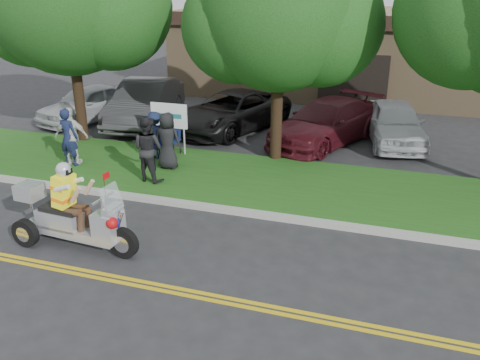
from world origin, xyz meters
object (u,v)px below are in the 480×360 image
(trike_scooter, at_px, (71,218))
(parked_car_far_right, at_px, (395,123))
(lawn_chair_a, at_px, (171,135))
(parked_car_far_left, at_px, (88,104))
(parked_car_right, at_px, (326,122))
(spectator_adult_left, at_px, (68,137))
(spectator_adult_mid, at_px, (148,149))
(spectator_adult_right, at_px, (72,136))
(parked_car_left, at_px, (145,103))
(parked_car_mid, at_px, (232,111))
(lawn_chair_b, at_px, (161,141))

(trike_scooter, distance_m, parked_car_far_right, 11.69)
(lawn_chair_a, xyz_separation_m, parked_car_far_right, (6.81, 3.76, 0.02))
(trike_scooter, bearing_deg, parked_car_far_left, 126.25)
(parked_car_right, bearing_deg, spectator_adult_left, -120.52)
(spectator_adult_mid, height_order, spectator_adult_right, spectator_adult_mid)
(parked_car_far_left, distance_m, parked_car_far_right, 11.95)
(parked_car_left, bearing_deg, parked_car_right, -11.60)
(spectator_adult_mid, distance_m, parked_car_right, 6.78)
(trike_scooter, bearing_deg, spectator_adult_left, 130.17)
(parked_car_mid, bearing_deg, spectator_adult_left, -101.86)
(parked_car_left, bearing_deg, trike_scooter, -80.63)
(parked_car_right, distance_m, parked_car_far_right, 2.39)
(parked_car_left, bearing_deg, spectator_adult_mid, -70.76)
(parked_car_far_left, relative_size, parked_car_mid, 0.81)
(spectator_adult_mid, height_order, parked_car_far_left, spectator_adult_mid)
(lawn_chair_b, relative_size, parked_car_far_right, 0.24)
(spectator_adult_mid, bearing_deg, lawn_chair_a, -68.54)
(parked_car_far_left, distance_m, parked_car_left, 2.46)
(spectator_adult_mid, relative_size, parked_car_left, 0.35)
(lawn_chair_a, distance_m, parked_car_far_left, 5.92)
(parked_car_right, relative_size, parked_car_far_right, 1.18)
(parked_car_far_left, height_order, parked_car_mid, parked_car_mid)
(lawn_chair_b, xyz_separation_m, parked_car_far_right, (6.87, 4.35, 0.04))
(trike_scooter, distance_m, parked_car_left, 9.98)
(lawn_chair_a, bearing_deg, spectator_adult_left, -141.74)
(lawn_chair_a, xyz_separation_m, spectator_adult_mid, (0.41, -2.31, 0.31))
(spectator_adult_mid, relative_size, parked_car_mid, 0.35)
(spectator_adult_right, xyz_separation_m, parked_car_mid, (3.27, 5.41, -0.26))
(lawn_chair_a, distance_m, parked_car_mid, 3.67)
(lawn_chair_b, relative_size, parked_car_mid, 0.20)
(spectator_adult_left, height_order, parked_car_far_left, spectator_adult_left)
(parked_car_far_left, xyz_separation_m, parked_car_left, (2.43, 0.36, 0.14))
(lawn_chair_a, relative_size, parked_car_right, 0.21)
(parked_car_far_left, distance_m, parked_car_mid, 5.99)
(lawn_chair_b, bearing_deg, lawn_chair_a, 55.99)
(spectator_adult_mid, xyz_separation_m, parked_car_left, (-3.09, 5.65, -0.17))
(lawn_chair_a, bearing_deg, parked_car_far_left, 150.35)
(spectator_adult_left, xyz_separation_m, parked_car_right, (7.01, 4.99, -0.24))
(lawn_chair_a, height_order, spectator_adult_left, spectator_adult_left)
(parked_car_left, bearing_deg, spectator_adult_left, -97.24)
(lawn_chair_a, xyz_separation_m, parked_car_mid, (0.85, 3.57, 0.00))
(parked_car_far_left, bearing_deg, spectator_adult_left, -45.45)
(parked_car_mid, bearing_deg, spectator_adult_right, -101.78)
(spectator_adult_right, bearing_deg, trike_scooter, 115.11)
(parked_car_far_right, bearing_deg, parked_car_mid, 170.03)
(lawn_chair_a, height_order, lawn_chair_b, lawn_chair_a)
(parked_car_far_left, bearing_deg, spectator_adult_mid, -27.48)
(spectator_adult_left, height_order, spectator_adult_mid, spectator_adult_mid)
(parked_car_far_left, relative_size, parked_car_far_right, 0.98)
(spectator_adult_left, bearing_deg, lawn_chair_a, -138.69)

